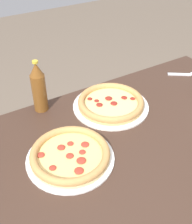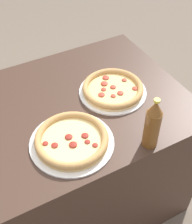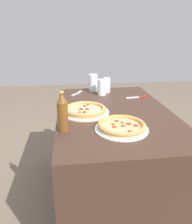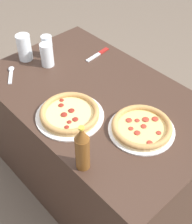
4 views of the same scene
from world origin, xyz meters
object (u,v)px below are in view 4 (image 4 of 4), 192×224
(glass_water, at_px, (47,47))
(beer_bottle, at_px, (82,149))
(spoon, at_px, (11,72))
(glass_orange_juice, at_px, (47,56))
(pizza_pepperoni, at_px, (70,113))
(glass_red_wine, at_px, (24,48))
(knife, at_px, (98,54))
(pizza_margherita, at_px, (142,127))

(glass_water, height_order, beer_bottle, beer_bottle)
(spoon, bearing_deg, glass_orange_juice, 68.66)
(pizza_pepperoni, xyz_separation_m, glass_water, (-0.50, 0.24, 0.04))
(glass_red_wine, distance_m, spoon, 0.17)
(pizza_pepperoni, relative_size, knife, 1.76)
(pizza_margherita, xyz_separation_m, glass_water, (-0.80, 0.05, 0.04))
(pizza_pepperoni, relative_size, spoon, 2.31)
(knife, relative_size, spoon, 1.31)
(beer_bottle, height_order, knife, beer_bottle)
(glass_red_wine, height_order, knife, glass_red_wine)
(spoon, bearing_deg, glass_red_wine, 113.22)
(pizza_pepperoni, height_order, beer_bottle, beer_bottle)
(glass_orange_juice, relative_size, knife, 0.72)
(glass_orange_juice, distance_m, spoon, 0.23)
(pizza_margherita, bearing_deg, glass_red_wine, -175.53)
(knife, bearing_deg, pizza_margherita, -25.35)
(pizza_pepperoni, bearing_deg, glass_red_wine, 168.01)
(pizza_margherita, distance_m, pizza_pepperoni, 0.35)
(pizza_pepperoni, height_order, glass_orange_juice, glass_orange_juice)
(pizza_margherita, relative_size, spoon, 2.15)
(glass_red_wine, bearing_deg, knife, 53.56)
(beer_bottle, bearing_deg, glass_red_wine, 162.35)
(beer_bottle, height_order, spoon, beer_bottle)
(beer_bottle, bearing_deg, knife, 132.82)
(glass_red_wine, relative_size, spoon, 1.09)
(knife, height_order, spoon, spoon)
(glass_orange_juice, xyz_separation_m, spoon, (-0.08, -0.20, -0.06))
(pizza_pepperoni, xyz_separation_m, spoon, (-0.51, -0.02, -0.01))
(pizza_pepperoni, height_order, glass_red_wine, glass_red_wine)
(pizza_margherita, relative_size, glass_orange_juice, 2.27)
(pizza_pepperoni, bearing_deg, glass_water, 154.70)
(glass_water, height_order, knife, glass_water)
(pizza_pepperoni, height_order, knife, pizza_pepperoni)
(pizza_pepperoni, relative_size, glass_water, 2.49)
(glass_water, bearing_deg, knife, 50.47)
(pizza_pepperoni, distance_m, knife, 0.57)
(glass_red_wine, distance_m, beer_bottle, 0.88)
(glass_red_wine, relative_size, beer_bottle, 0.68)
(pizza_margherita, xyz_separation_m, spoon, (-0.81, -0.21, -0.01))
(pizza_margherita, bearing_deg, pizza_pepperoni, -147.70)
(glass_red_wine, xyz_separation_m, beer_bottle, (0.84, -0.27, 0.04))
(glass_orange_juice, height_order, beer_bottle, beer_bottle)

